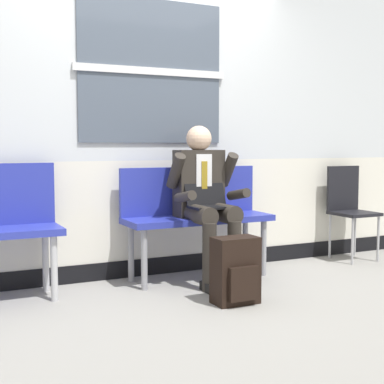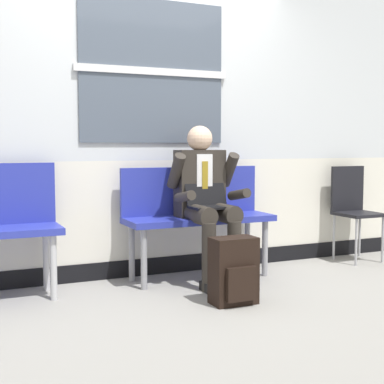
% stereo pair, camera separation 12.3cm
% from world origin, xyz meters
% --- Properties ---
extents(ground_plane, '(18.00, 18.00, 0.00)m').
position_xyz_m(ground_plane, '(0.00, 0.00, 0.00)').
color(ground_plane, gray).
extents(station_wall, '(5.74, 0.16, 3.05)m').
position_xyz_m(station_wall, '(0.00, 0.56, 1.51)').
color(station_wall, silver).
rests_on(station_wall, ground).
extents(bench_with_person, '(1.25, 0.42, 0.93)m').
position_xyz_m(bench_with_person, '(0.32, 0.28, 0.57)').
color(bench_with_person, '#28339E').
rests_on(bench_with_person, ground).
extents(person_seated, '(0.57, 0.70, 1.28)m').
position_xyz_m(person_seated, '(0.32, 0.08, 0.69)').
color(person_seated, '#2D2823').
rests_on(person_seated, ground).
extents(backpack, '(0.32, 0.23, 0.47)m').
position_xyz_m(backpack, '(0.22, -0.56, 0.23)').
color(backpack, black).
rests_on(backpack, ground).
extents(folding_chair, '(0.38, 0.38, 0.91)m').
position_xyz_m(folding_chair, '(2.01, 0.30, 0.55)').
color(folding_chair, black).
rests_on(folding_chair, ground).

